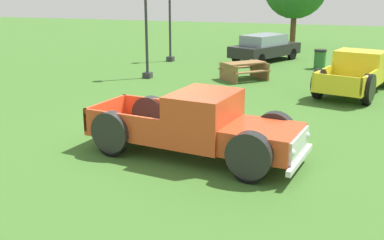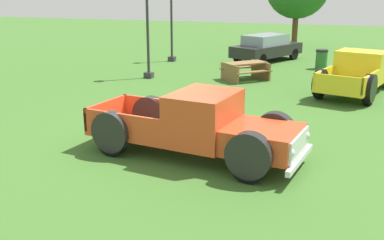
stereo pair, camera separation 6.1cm
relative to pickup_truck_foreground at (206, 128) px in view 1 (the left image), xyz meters
name	(u,v)px [view 1 (the left image)]	position (x,y,z in m)	size (l,w,h in m)	color
ground_plane	(167,141)	(-1.36, 0.91, -0.76)	(80.00, 80.00, 0.00)	#3D6B28
pickup_truck_foreground	(206,128)	(0.00, 0.00, 0.00)	(5.47, 2.72, 1.60)	#D14723
pickup_truck_behind_left	(359,72)	(3.60, 8.86, -0.01)	(3.21, 5.48, 1.58)	yellow
sedan_distant_a	(265,47)	(-1.10, 15.12, -0.01)	(3.53, 4.65, 1.44)	black
lamp_post_near	(146,28)	(-5.28, 8.74, 1.42)	(0.36, 0.36, 4.16)	#2D2D33
lamp_post_far	(170,25)	(-5.98, 13.50, 1.16)	(0.36, 0.36, 3.67)	#2D2D33
picnic_table	(244,69)	(-1.08, 9.64, -0.27)	(2.32, 2.32, 0.78)	olive
trash_can	(320,59)	(1.90, 13.57, -0.29)	(0.59, 0.59, 0.95)	#2D6B2D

